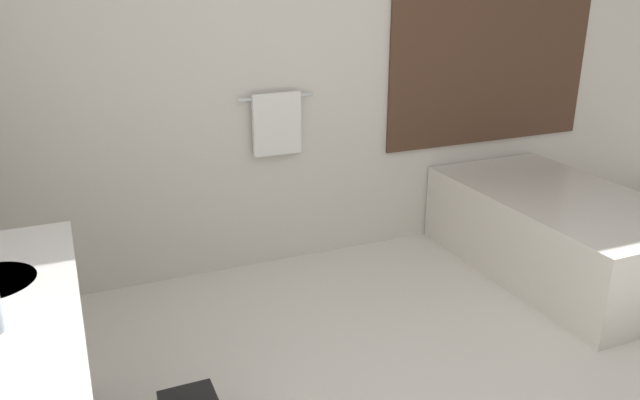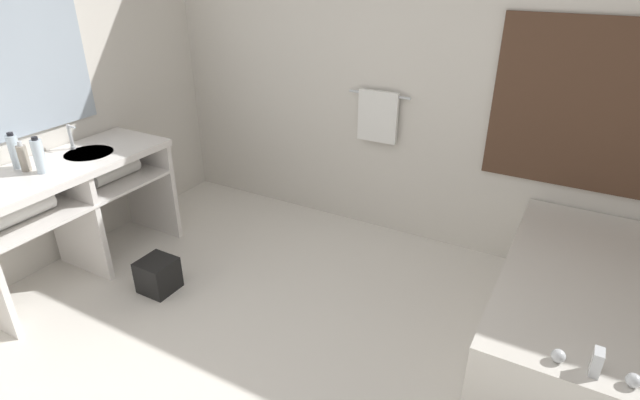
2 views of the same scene
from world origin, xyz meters
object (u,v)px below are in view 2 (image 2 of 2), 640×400
object	(u,v)px
bathtub	(590,316)
water_bottle_2	(39,156)
soap_dispenser	(24,158)
waste_bin	(158,275)
water_bottle_1	(15,151)

from	to	relation	value
bathtub	water_bottle_2	size ratio (longest dim) A/B	7.20
soap_dispenser	waste_bin	world-z (taller)	soap_dispenser
bathtub	water_bottle_1	world-z (taller)	water_bottle_1
bathtub	waste_bin	bearing A→B (deg)	-164.74
soap_dispenser	waste_bin	size ratio (longest dim) A/B	0.85
bathtub	soap_dispenser	xyz separation A→B (m)	(-3.34, -0.99, 0.65)
soap_dispenser	bathtub	bearing A→B (deg)	16.53
soap_dispenser	water_bottle_1	bearing A→B (deg)	175.82
water_bottle_1	soap_dispenser	world-z (taller)	water_bottle_1
bathtub	water_bottle_1	bearing A→B (deg)	-163.99
water_bottle_2	soap_dispenser	distance (m)	0.13
waste_bin	soap_dispenser	bearing A→B (deg)	-159.06
bathtub	water_bottle_2	xyz separation A→B (m)	(-3.22, -0.96, 0.67)
water_bottle_2	soap_dispenser	size ratio (longest dim) A/B	1.20
water_bottle_1	waste_bin	world-z (taller)	water_bottle_1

